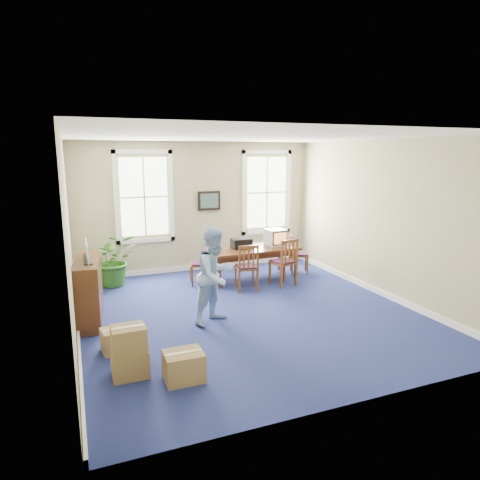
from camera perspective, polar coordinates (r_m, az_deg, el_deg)
name	(u,v)px	position (r m, az deg, el deg)	size (l,w,h in m)	color
floor	(247,311)	(8.14, 0.92, -9.50)	(6.50, 6.50, 0.00)	navy
ceiling	(247,136)	(7.60, 1.00, 13.64)	(6.50, 6.50, 0.00)	white
wall_back	(197,207)	(10.75, -5.73, 4.41)	(6.50, 6.50, 0.00)	tan
wall_front	(359,274)	(4.94, 15.63, -4.37)	(6.50, 6.50, 0.00)	tan
wall_left	(69,240)	(7.14, -21.88, 0.03)	(6.50, 6.50, 0.00)	tan
wall_right	(382,218)	(9.27, 18.35, 2.75)	(6.50, 6.50, 0.00)	tan
baseboard_back	(199,267)	(11.02, -5.53, -3.58)	(6.00, 0.04, 0.12)	white
baseboard_left	(78,332)	(7.57, -20.77, -11.45)	(0.04, 6.50, 0.12)	white
baseboard_right	(376,290)	(9.60, 17.63, -6.38)	(0.04, 6.50, 0.12)	white
window_left	(144,197)	(10.42, -12.65, 5.62)	(1.40, 0.12, 2.20)	white
window_right	(267,192)	(11.37, 3.57, 6.34)	(1.40, 0.12, 2.20)	white
wall_picture	(209,201)	(10.77, -4.13, 5.25)	(0.58, 0.06, 0.48)	black
conference_table	(252,263)	(10.13, 1.57, -3.08)	(2.16, 0.98, 0.74)	#4A2715
crt_tv	(275,237)	(10.31, 4.75, 0.37)	(0.43, 0.47, 0.39)	#B7B7BC
game_console	(287,244)	(10.43, 6.31, -0.49)	(0.15, 0.19, 0.05)	white
equipment_bag	(241,243)	(9.97, 0.18, -0.46)	(0.46, 0.30, 0.23)	black
chair_near_left	(246,267)	(9.27, 0.86, -3.56)	(0.46, 0.46, 1.02)	brown
chair_near_right	(283,262)	(9.63, 5.74, -2.88)	(0.48, 0.48, 1.07)	brown
chair_end_left	(200,263)	(9.68, -5.40, -3.11)	(0.43, 0.43, 0.96)	brown
chair_end_right	(299,254)	(10.66, 7.91, -1.85)	(0.43, 0.43, 0.95)	brown
man	(215,275)	(7.42, -3.29, -4.73)	(0.83, 0.64, 1.69)	#94B7E5
credenza	(89,290)	(7.99, -19.54, -6.30)	(0.41, 1.43, 1.13)	#4A2715
brochure_rack	(87,249)	(7.81, -19.75, -1.17)	(0.13, 0.76, 0.33)	#99999E
potted_plant	(113,260)	(9.93, -16.54, -2.53)	(1.06, 0.93, 1.18)	#214F14
cardboard_boxes	(142,345)	(6.11, -12.91, -13.50)	(1.28, 1.28, 0.73)	olive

